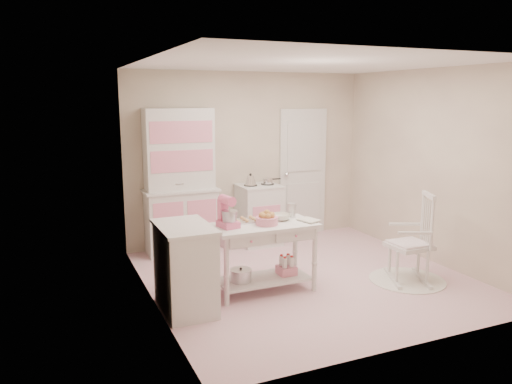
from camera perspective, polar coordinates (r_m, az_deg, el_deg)
room_shell at (r=5.97m, az=6.08°, el=5.25°), size 3.84×3.84×2.62m
door at (r=8.13m, az=5.36°, el=2.24°), size 0.82×0.05×2.04m
hutch at (r=7.16m, az=-8.63°, el=1.18°), size 1.06×0.50×2.08m
stove at (r=7.62m, az=0.35°, el=-2.57°), size 0.62×0.57×0.92m
base_cabinet at (r=5.33m, az=-8.10°, el=-8.57°), size 0.54×0.84×0.92m
lace_rug at (r=6.50m, az=16.88°, el=-9.59°), size 0.92×0.92×0.01m
rocking_chair at (r=6.34m, az=17.14°, el=-4.97°), size 0.73×0.85×1.10m
work_table at (r=5.79m, az=0.85°, el=-7.50°), size 1.20×0.60×0.80m
stand_mixer at (r=5.51m, az=-3.21°, el=-2.33°), size 0.25×0.31×0.34m
cookie_tray at (r=5.78m, az=-1.23°, el=-3.33°), size 0.34×0.24×0.02m
bread_basket at (r=5.64m, az=1.25°, el=-3.31°), size 0.25×0.25×0.09m
mixing_bowl at (r=5.85m, az=2.86°, el=-2.88°), size 0.23×0.23×0.07m
metal_pitcher at (r=5.99m, az=4.07°, el=-2.10°), size 0.10×0.10×0.17m
recipe_book at (r=5.77m, az=5.43°, el=-3.37°), size 0.24×0.28×0.02m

